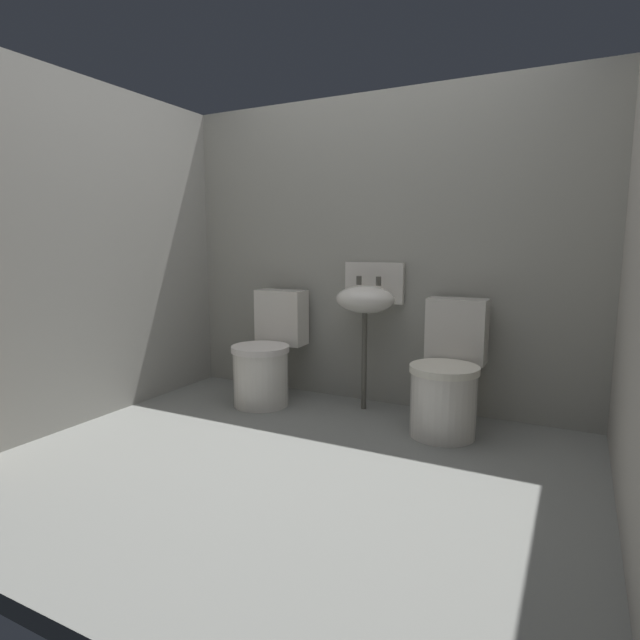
# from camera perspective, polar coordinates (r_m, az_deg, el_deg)

# --- Properties ---
(ground_plane) EXTENTS (3.33, 2.66, 0.08)m
(ground_plane) POSITION_cam_1_polar(r_m,az_deg,el_deg) (2.78, -2.75, -16.06)
(ground_plane) COLOR slate
(wall_back) EXTENTS (3.33, 0.10, 2.11)m
(wall_back) POSITION_cam_1_polar(r_m,az_deg,el_deg) (3.60, 6.56, 7.53)
(wall_back) COLOR gray
(wall_back) RESTS_ON ground
(wall_left) EXTENTS (0.10, 2.46, 2.11)m
(wall_left) POSITION_cam_1_polar(r_m,az_deg,el_deg) (3.60, -23.62, 6.88)
(wall_left) COLOR gray
(wall_left) RESTS_ON ground
(toilet_left) EXTENTS (0.41, 0.60, 0.78)m
(toilet_left) POSITION_cam_1_polar(r_m,az_deg,el_deg) (3.63, -5.92, -4.16)
(toilet_left) COLOR silver
(toilet_left) RESTS_ON ground
(toilet_right) EXTENTS (0.40, 0.59, 0.78)m
(toilet_right) POSITION_cam_1_polar(r_m,az_deg,el_deg) (3.14, 14.05, -6.38)
(toilet_right) COLOR silver
(toilet_right) RESTS_ON ground
(sink) EXTENTS (0.42, 0.35, 0.99)m
(sink) POSITION_cam_1_polar(r_m,az_deg,el_deg) (3.42, 5.23, 2.42)
(sink) COLOR #525048
(sink) RESTS_ON ground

